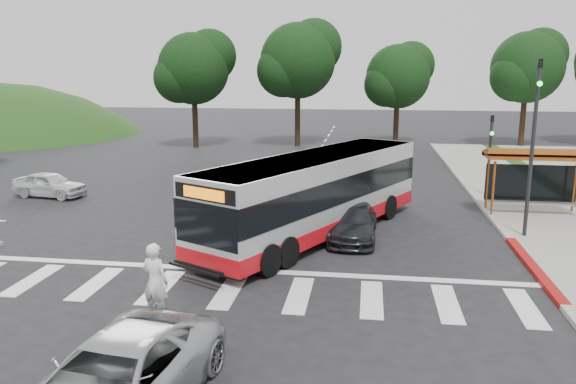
% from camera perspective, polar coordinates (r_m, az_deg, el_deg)
% --- Properties ---
extents(ground, '(140.00, 140.00, 0.00)m').
position_cam_1_polar(ground, '(20.78, -2.66, -4.83)').
color(ground, black).
rests_on(ground, ground).
extents(sidewalk_east, '(4.00, 40.00, 0.12)m').
position_cam_1_polar(sidewalk_east, '(29.06, 22.39, -0.66)').
color(sidewalk_east, gray).
rests_on(sidewalk_east, ground).
extents(curb_east, '(0.30, 40.00, 0.15)m').
position_cam_1_polar(curb_east, '(28.63, 18.51, -0.52)').
color(curb_east, '#9E9991').
rests_on(curb_east, ground).
extents(curb_east_red, '(0.32, 6.00, 0.15)m').
position_cam_1_polar(curb_east_red, '(19.23, 23.67, -7.09)').
color(curb_east_red, maroon).
rests_on(curb_east_red, ground).
extents(crosswalk_ladder, '(18.00, 2.60, 0.01)m').
position_cam_1_polar(crosswalk_ladder, '(16.18, -6.03, -9.97)').
color(crosswalk_ladder, silver).
rests_on(crosswalk_ladder, ground).
extents(bus_shelter, '(4.20, 1.60, 2.86)m').
position_cam_1_polar(bus_shelter, '(25.86, 23.89, 2.87)').
color(bus_shelter, '#974B19').
rests_on(bus_shelter, sidewalk_east).
extents(traffic_signal_ne_tall, '(0.18, 0.37, 6.50)m').
position_cam_1_polar(traffic_signal_ne_tall, '(21.89, 23.68, 5.40)').
color(traffic_signal_ne_tall, black).
rests_on(traffic_signal_ne_tall, ground).
extents(traffic_signal_ne_short, '(0.18, 0.37, 4.00)m').
position_cam_1_polar(traffic_signal_ne_short, '(28.81, 19.85, 4.32)').
color(traffic_signal_ne_short, black).
rests_on(traffic_signal_ne_short, ground).
extents(tree_ne_a, '(6.16, 5.74, 9.30)m').
position_cam_1_polar(tree_ne_a, '(49.12, 23.21, 11.66)').
color(tree_ne_a, black).
rests_on(tree_ne_a, parking_lot).
extents(tree_north_a, '(6.60, 6.15, 10.17)m').
position_cam_1_polar(tree_north_a, '(45.93, 1.11, 13.31)').
color(tree_north_a, black).
rests_on(tree_north_a, ground).
extents(tree_north_b, '(5.72, 5.33, 8.43)m').
position_cam_1_polar(tree_north_b, '(47.61, 11.20, 11.54)').
color(tree_north_b, black).
rests_on(tree_north_b, ground).
extents(tree_north_c, '(6.16, 5.74, 9.30)m').
position_cam_1_polar(tree_north_c, '(45.66, -9.48, 12.37)').
color(tree_north_c, black).
rests_on(tree_north_c, ground).
extents(transit_bus, '(7.68, 11.59, 3.03)m').
position_cam_1_polar(transit_bus, '(20.94, 2.84, -0.40)').
color(transit_bus, '#B8BABD').
rests_on(transit_bus, ground).
extents(pedestrian, '(0.82, 0.65, 1.98)m').
position_cam_1_polar(pedestrian, '(14.44, -13.34, -8.84)').
color(pedestrian, white).
rests_on(pedestrian, ground).
extents(dark_sedan, '(1.81, 4.25, 1.22)m').
position_cam_1_polar(dark_sedan, '(20.92, 6.64, -3.04)').
color(dark_sedan, black).
rests_on(dark_sedan, ground).
extents(silver_suv_south, '(3.07, 5.42, 1.43)m').
position_cam_1_polar(silver_suv_south, '(10.95, -17.13, -17.88)').
color(silver_suv_south, '#AFB1B5').
rests_on(silver_suv_south, ground).
extents(west_car_white, '(3.81, 2.01, 1.23)m').
position_cam_1_polar(west_car_white, '(29.89, -23.07, 0.71)').
color(west_car_white, silver).
rests_on(west_car_white, ground).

